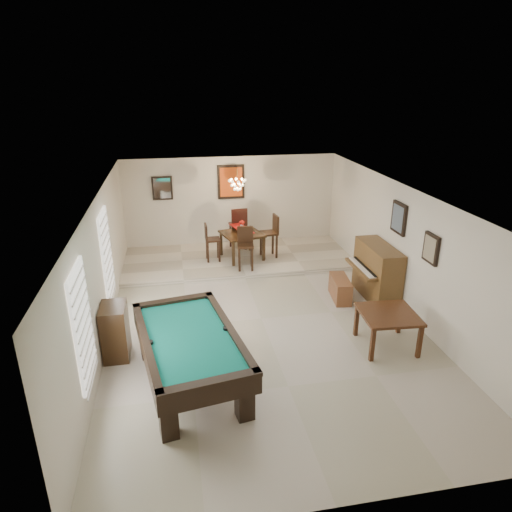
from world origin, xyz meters
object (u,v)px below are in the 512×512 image
object	(u,v)px
dining_chair_north	(238,228)
chandelier	(237,180)
pool_table	(191,360)
square_table	(387,330)
dining_table	(242,243)
dining_chair_east	(269,236)
dining_chair_west	(213,242)
apothecary_chest	(115,331)
dining_chair_south	(245,249)
piano_bench	(340,289)
flower_vase	(242,225)
upright_piano	(371,272)

from	to	relation	value
dining_chair_north	chandelier	bearing A→B (deg)	76.63
pool_table	square_table	size ratio (longest dim) A/B	2.67
dining_table	chandelier	distance (m)	1.68
dining_chair_east	dining_chair_west	bearing A→B (deg)	-95.32
apothecary_chest	square_table	bearing A→B (deg)	-6.83
apothecary_chest	dining_chair_south	world-z (taller)	dining_chair_south
dining_chair_north	dining_chair_south	bearing A→B (deg)	83.07
dining_table	pool_table	bearing A→B (deg)	-107.65
piano_bench	chandelier	bearing A→B (deg)	126.04
square_table	chandelier	xyz separation A→B (m)	(-2.05, 4.61, 1.86)
dining_table	dining_chair_west	distance (m)	0.78
dining_chair_north	dining_chair_east	size ratio (longest dim) A/B	1.05
piano_bench	apothecary_chest	bearing A→B (deg)	-163.03
apothecary_chest	dining_table	world-z (taller)	apothecary_chest
flower_vase	chandelier	bearing A→B (deg)	156.64
piano_bench	pool_table	bearing A→B (deg)	-144.09
piano_bench	dining_chair_south	xyz separation A→B (m)	(-1.84, 1.79, 0.41)
square_table	dining_chair_west	xyz separation A→B (m)	(-2.73, 4.53, 0.28)
apothecary_chest	flower_vase	world-z (taller)	flower_vase
pool_table	square_table	world-z (taller)	pool_table
dining_chair_south	dining_chair_west	size ratio (longest dim) A/B	1.07
flower_vase	dining_chair_south	distance (m)	0.87
upright_piano	dining_chair_north	world-z (taller)	dining_chair_north
dining_table	dining_chair_east	xyz separation A→B (m)	(0.71, -0.05, 0.17)
upright_piano	chandelier	distance (m)	4.03
upright_piano	apothecary_chest	world-z (taller)	upright_piano
square_table	upright_piano	bearing A→B (deg)	75.00
square_table	dining_chair_south	distance (m)	4.29
dining_chair_south	dining_chair_west	bearing A→B (deg)	142.21
upright_piano	dining_table	size ratio (longest dim) A/B	1.49
pool_table	dining_chair_west	size ratio (longest dim) A/B	2.64
upright_piano	dining_table	distance (m)	3.62
upright_piano	dining_chair_south	size ratio (longest dim) A/B	1.38
apothecary_chest	dining_chair_east	world-z (taller)	dining_chair_east
dining_chair_east	dining_table	bearing A→B (deg)	-98.80
flower_vase	dining_chair_south	xyz separation A→B (m)	(-0.03, -0.78, -0.39)
dining_chair_south	dining_chair_east	size ratio (longest dim) A/B	0.93
dining_table	dining_chair_north	distance (m)	0.77
dining_table	dining_chair_north	world-z (taller)	dining_chair_north
piano_bench	dining_chair_north	xyz separation A→B (m)	(-1.81, 3.32, 0.48)
piano_bench	dining_chair_south	distance (m)	2.60
dining_chair_west	dining_table	bearing A→B (deg)	-87.61
upright_piano	apothecary_chest	size ratio (longest dim) A/B	1.51
dining_chair_north	dining_chair_west	bearing A→B (deg)	39.69
pool_table	upright_piano	bearing A→B (deg)	20.74
dining_table	flower_vase	distance (m)	0.52
dining_chair_north	piano_bench	bearing A→B (deg)	112.86
flower_vase	dining_chair_south	size ratio (longest dim) A/B	0.21
dining_table	upright_piano	bearing A→B (deg)	-46.76
upright_piano	flower_vase	world-z (taller)	upright_piano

